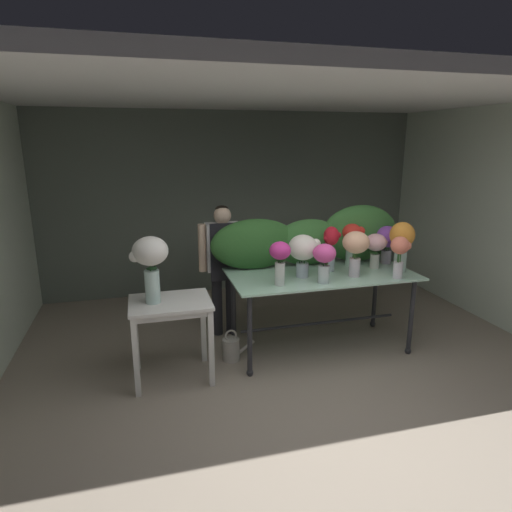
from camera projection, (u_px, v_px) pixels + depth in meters
The scene contains 20 objects.
ground_plane at pixel (270, 336), 5.19m from camera, with size 8.40×8.40×0.00m, color gray.
wall_back at pixel (235, 203), 6.63m from camera, with size 5.78×0.12×2.68m, color slate.
wall_right at pixel (487, 214), 5.58m from camera, with size 0.12×3.94×2.68m, color silver.
ceiling_slab at pixel (272, 92), 4.49m from camera, with size 5.90×3.94×0.12m, color silver.
display_table_glass at pixel (321, 284), 4.71m from camera, with size 1.99×0.96×0.88m.
side_table_white at pixel (171, 312), 4.12m from camera, with size 0.76×0.59×0.80m.
florist at pixel (223, 257), 5.03m from camera, with size 0.57×0.24×1.55m.
foliage_backdrop at pixel (313, 239), 4.94m from camera, with size 2.23×0.31×0.66m.
vase_fuchsia_ranunculus at pixel (324, 259), 4.29m from camera, with size 0.23×0.23×0.40m.
vase_coral_anemones at pixel (400, 252), 4.44m from camera, with size 0.20×0.19×0.44m.
vase_peach_snapdragons at pixel (356, 247), 4.49m from camera, with size 0.28×0.28×0.48m.
vase_ivory_roses at pixel (303, 250), 4.48m from camera, with size 0.33×0.30×0.45m.
vase_crimson_peonies at pixel (331, 244), 4.69m from camera, with size 0.20×0.17×0.49m.
vase_violet_lilies at pixel (388, 240), 4.99m from camera, with size 0.27×0.27×0.44m.
vase_blush_dahlias at pixel (375, 246), 4.81m from camera, with size 0.25×0.24×0.39m.
vase_magenta_hydrangea at pixel (280, 258), 4.22m from camera, with size 0.21×0.21×0.44m.
vase_sunset_freesia at pixel (402, 241), 4.67m from camera, with size 0.26×0.26×0.54m.
vase_scarlet_stock at pixel (352, 239), 4.89m from camera, with size 0.25×0.22×0.48m.
vase_white_roses_tall at pixel (150, 260), 3.95m from camera, with size 0.35×0.33×0.63m.
watering_can at pixel (232, 349), 4.60m from camera, with size 0.35×0.18×0.34m.
Camera 1 is at (-1.41, -2.66, 2.25)m, focal length 30.57 mm.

